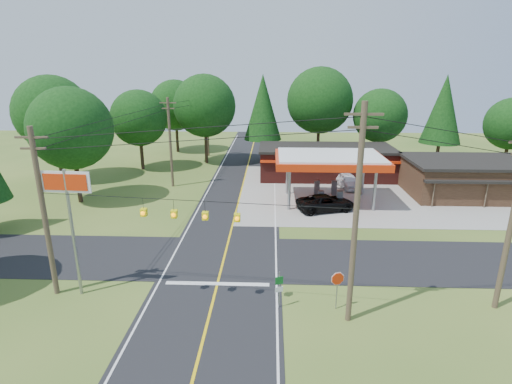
{
  "coord_description": "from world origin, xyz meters",
  "views": [
    {
      "loc": [
        3.3,
        -25.64,
        12.86
      ],
      "look_at": [
        2.0,
        7.0,
        2.8
      ],
      "focal_mm": 28.0,
      "sensor_mm": 36.0,
      "label": 1
    }
  ],
  "objects_px": {
    "sedan_car": "(348,181)",
    "octagonal_stop_sign": "(338,282)",
    "gas_canopy": "(329,161)",
    "big_stop_sign": "(68,202)",
    "suv_car": "(326,203)"
  },
  "relations": [
    {
      "from": "gas_canopy",
      "to": "sedan_car",
      "type": "height_order",
      "value": "gas_canopy"
    },
    {
      "from": "octagonal_stop_sign",
      "to": "big_stop_sign",
      "type": "bearing_deg",
      "value": 176.17
    },
    {
      "from": "big_stop_sign",
      "to": "octagonal_stop_sign",
      "type": "relative_size",
      "value": 3.34
    },
    {
      "from": "sedan_car",
      "to": "big_stop_sign",
      "type": "bearing_deg",
      "value": -141.78
    },
    {
      "from": "sedan_car",
      "to": "big_stop_sign",
      "type": "relative_size",
      "value": 0.6
    },
    {
      "from": "sedan_car",
      "to": "octagonal_stop_sign",
      "type": "bearing_deg",
      "value": -112.69
    },
    {
      "from": "suv_car",
      "to": "big_stop_sign",
      "type": "distance_m",
      "value": 23.09
    },
    {
      "from": "gas_canopy",
      "to": "octagonal_stop_sign",
      "type": "xyz_separation_m",
      "value": [
        -2.0,
        -19.01,
        -2.56
      ]
    },
    {
      "from": "big_stop_sign",
      "to": "octagonal_stop_sign",
      "type": "xyz_separation_m",
      "value": [
        15.0,
        -1.0,
        -4.08
      ]
    },
    {
      "from": "gas_canopy",
      "to": "big_stop_sign",
      "type": "relative_size",
      "value": 1.39
    },
    {
      "from": "big_stop_sign",
      "to": "octagonal_stop_sign",
      "type": "bearing_deg",
      "value": -3.83
    },
    {
      "from": "big_stop_sign",
      "to": "gas_canopy",
      "type": "bearing_deg",
      "value": 46.65
    },
    {
      "from": "sedan_car",
      "to": "octagonal_stop_sign",
      "type": "xyz_separation_m",
      "value": [
        -5.0,
        -24.21,
        0.91
      ]
    },
    {
      "from": "gas_canopy",
      "to": "octagonal_stop_sign",
      "type": "height_order",
      "value": "gas_canopy"
    },
    {
      "from": "suv_car",
      "to": "gas_canopy",
      "type": "bearing_deg",
      "value": -27.61
    }
  ]
}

